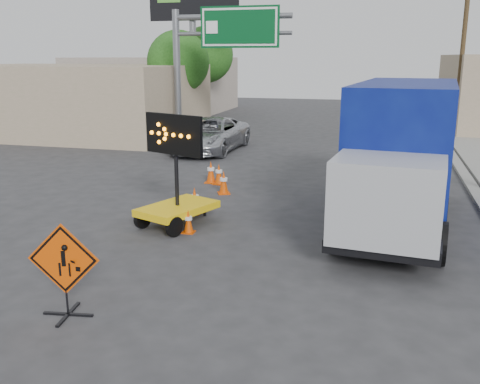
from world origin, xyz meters
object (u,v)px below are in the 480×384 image
at_px(construction_sign, 64,268).
at_px(pickup_truck, 210,135).
at_px(box_truck, 400,162).
at_px(arrow_board, 177,201).

xyz_separation_m(construction_sign, pickup_truck, (-2.90, 16.92, -0.10)).
relative_size(pickup_truck, box_truck, 0.70).
distance_m(construction_sign, box_truck, 9.19).
bearing_deg(pickup_truck, box_truck, -46.42).
bearing_deg(arrow_board, pickup_truck, 125.75).
distance_m(arrow_board, box_truck, 6.11).
relative_size(construction_sign, arrow_board, 0.57).
xyz_separation_m(construction_sign, box_truck, (5.73, 7.13, 0.82)).
bearing_deg(construction_sign, box_truck, 42.62).
bearing_deg(pickup_truck, construction_sign, -78.09).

